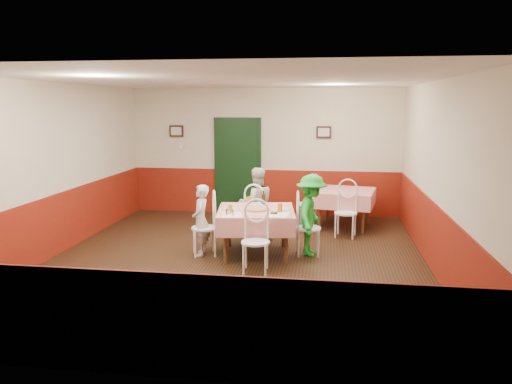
# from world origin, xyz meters

# --- Properties ---
(floor) EXTENTS (7.00, 7.00, 0.00)m
(floor) POSITION_xyz_m (0.00, 0.00, 0.00)
(floor) COLOR black
(floor) RESTS_ON ground
(ceiling) EXTENTS (7.00, 7.00, 0.00)m
(ceiling) POSITION_xyz_m (0.00, 0.00, 2.80)
(ceiling) COLOR white
(ceiling) RESTS_ON back_wall
(back_wall) EXTENTS (6.00, 0.10, 2.80)m
(back_wall) POSITION_xyz_m (0.00, 3.50, 1.40)
(back_wall) COLOR beige
(back_wall) RESTS_ON ground
(front_wall) EXTENTS (6.00, 0.10, 2.80)m
(front_wall) POSITION_xyz_m (0.00, -3.50, 1.40)
(front_wall) COLOR beige
(front_wall) RESTS_ON ground
(left_wall) EXTENTS (0.10, 7.00, 2.80)m
(left_wall) POSITION_xyz_m (-3.00, 0.00, 1.40)
(left_wall) COLOR beige
(left_wall) RESTS_ON ground
(right_wall) EXTENTS (0.10, 7.00, 2.80)m
(right_wall) POSITION_xyz_m (3.00, 0.00, 1.40)
(right_wall) COLOR beige
(right_wall) RESTS_ON ground
(wainscot_back) EXTENTS (6.00, 0.03, 1.00)m
(wainscot_back) POSITION_xyz_m (0.00, 3.48, 0.50)
(wainscot_back) COLOR maroon
(wainscot_back) RESTS_ON ground
(wainscot_front) EXTENTS (6.00, 0.03, 1.00)m
(wainscot_front) POSITION_xyz_m (0.00, -3.48, 0.50)
(wainscot_front) COLOR maroon
(wainscot_front) RESTS_ON ground
(wainscot_left) EXTENTS (0.03, 7.00, 1.00)m
(wainscot_left) POSITION_xyz_m (-2.98, 0.00, 0.50)
(wainscot_left) COLOR maroon
(wainscot_left) RESTS_ON ground
(wainscot_right) EXTENTS (0.03, 7.00, 1.00)m
(wainscot_right) POSITION_xyz_m (2.98, 0.00, 0.50)
(wainscot_right) COLOR maroon
(wainscot_right) RESTS_ON ground
(door) EXTENTS (0.96, 0.06, 2.10)m
(door) POSITION_xyz_m (-0.60, 3.45, 1.05)
(door) COLOR black
(door) RESTS_ON ground
(picture_left) EXTENTS (0.32, 0.03, 0.26)m
(picture_left) POSITION_xyz_m (-2.00, 3.45, 1.85)
(picture_left) COLOR black
(picture_left) RESTS_ON back_wall
(picture_right) EXTENTS (0.32, 0.03, 0.26)m
(picture_right) POSITION_xyz_m (1.30, 3.45, 1.85)
(picture_right) COLOR black
(picture_right) RESTS_ON back_wall
(thermostat) EXTENTS (0.10, 0.03, 0.10)m
(thermostat) POSITION_xyz_m (-1.90, 3.45, 1.50)
(thermostat) COLOR white
(thermostat) RESTS_ON back_wall
(main_table) EXTENTS (1.37, 1.37, 0.77)m
(main_table) POSITION_xyz_m (0.27, 0.35, 0.38)
(main_table) COLOR red
(main_table) RESTS_ON ground
(second_table) EXTENTS (1.30, 1.30, 0.77)m
(second_table) POSITION_xyz_m (1.76, 2.46, 0.38)
(second_table) COLOR red
(second_table) RESTS_ON ground
(chair_left) EXTENTS (0.53, 0.53, 0.90)m
(chair_left) POSITION_xyz_m (-0.58, 0.23, 0.45)
(chair_left) COLOR white
(chair_left) RESTS_ON ground
(chair_right) EXTENTS (0.46, 0.46, 0.90)m
(chair_right) POSITION_xyz_m (1.11, 0.46, 0.45)
(chair_right) COLOR white
(chair_right) RESTS_ON ground
(chair_far) EXTENTS (0.46, 0.46, 0.90)m
(chair_far) POSITION_xyz_m (0.15, 1.19, 0.45)
(chair_far) COLOR white
(chair_far) RESTS_ON ground
(chair_near) EXTENTS (0.44, 0.44, 0.90)m
(chair_near) POSITION_xyz_m (0.38, -0.50, 0.45)
(chair_near) COLOR white
(chair_near) RESTS_ON ground
(chair_second_a) EXTENTS (0.49, 0.49, 0.90)m
(chair_second_a) POSITION_xyz_m (1.01, 2.46, 0.45)
(chair_second_a) COLOR white
(chair_second_a) RESTS_ON ground
(chair_second_b) EXTENTS (0.49, 0.49, 0.90)m
(chair_second_b) POSITION_xyz_m (1.76, 1.71, 0.45)
(chair_second_b) COLOR white
(chair_second_b) RESTS_ON ground
(pizza) EXTENTS (0.46, 0.46, 0.03)m
(pizza) POSITION_xyz_m (0.28, 0.33, 0.77)
(pizza) COLOR #B74723
(pizza) RESTS_ON main_table
(plate_left) EXTENTS (0.28, 0.28, 0.01)m
(plate_left) POSITION_xyz_m (-0.16, 0.31, 0.77)
(plate_left) COLOR white
(plate_left) RESTS_ON main_table
(plate_right) EXTENTS (0.28, 0.28, 0.01)m
(plate_right) POSITION_xyz_m (0.69, 0.41, 0.77)
(plate_right) COLOR white
(plate_right) RESTS_ON main_table
(plate_far) EXTENTS (0.28, 0.28, 0.01)m
(plate_far) POSITION_xyz_m (0.21, 0.74, 0.77)
(plate_far) COLOR white
(plate_far) RESTS_ON main_table
(glass_a) EXTENTS (0.08, 0.08, 0.13)m
(glass_a) POSITION_xyz_m (-0.09, 0.02, 0.82)
(glass_a) COLOR #BF7219
(glass_a) RESTS_ON main_table
(glass_b) EXTENTS (0.09, 0.09, 0.14)m
(glass_b) POSITION_xyz_m (0.67, 0.20, 0.83)
(glass_b) COLOR #BF7219
(glass_b) RESTS_ON main_table
(glass_c) EXTENTS (0.08, 0.08, 0.14)m
(glass_c) POSITION_xyz_m (0.09, 0.75, 0.83)
(glass_c) COLOR #BF7219
(glass_c) RESTS_ON main_table
(beer_bottle) EXTENTS (0.07, 0.07, 0.22)m
(beer_bottle) POSITION_xyz_m (0.33, 0.77, 0.87)
(beer_bottle) COLOR #381C0A
(beer_bottle) RESTS_ON main_table
(shaker_a) EXTENTS (0.04, 0.04, 0.09)m
(shaker_a) POSITION_xyz_m (-0.09, -0.12, 0.81)
(shaker_a) COLOR silver
(shaker_a) RESTS_ON main_table
(shaker_b) EXTENTS (0.04, 0.04, 0.09)m
(shaker_b) POSITION_xyz_m (-0.01, -0.18, 0.81)
(shaker_b) COLOR silver
(shaker_b) RESTS_ON main_table
(shaker_c) EXTENTS (0.04, 0.04, 0.09)m
(shaker_c) POSITION_xyz_m (-0.13, -0.09, 0.81)
(shaker_c) COLOR #B23319
(shaker_c) RESTS_ON main_table
(menu_left) EXTENTS (0.40, 0.47, 0.00)m
(menu_left) POSITION_xyz_m (-0.05, -0.09, 0.76)
(menu_left) COLOR white
(menu_left) RESTS_ON main_table
(menu_right) EXTENTS (0.33, 0.42, 0.00)m
(menu_right) POSITION_xyz_m (0.67, 0.02, 0.76)
(menu_right) COLOR white
(menu_right) RESTS_ON main_table
(wallet) EXTENTS (0.12, 0.10, 0.02)m
(wallet) POSITION_xyz_m (0.59, 0.08, 0.77)
(wallet) COLOR black
(wallet) RESTS_ON main_table
(diner_left) EXTENTS (0.34, 0.46, 1.16)m
(diner_left) POSITION_xyz_m (-0.63, 0.22, 0.58)
(diner_left) COLOR gray
(diner_left) RESTS_ON ground
(diner_far) EXTENTS (0.79, 0.71, 1.33)m
(diner_far) POSITION_xyz_m (0.15, 1.24, 0.67)
(diner_far) COLOR gray
(diner_far) RESTS_ON ground
(diner_right) EXTENTS (0.59, 0.92, 1.34)m
(diner_right) POSITION_xyz_m (1.16, 0.47, 0.67)
(diner_right) COLOR gray
(diner_right) RESTS_ON ground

